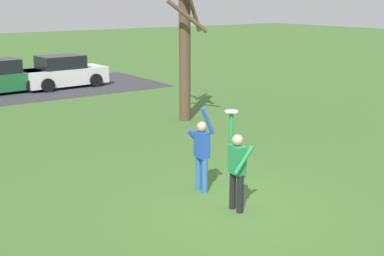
% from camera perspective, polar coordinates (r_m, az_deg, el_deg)
% --- Properties ---
extents(ground_plane, '(120.00, 120.00, 0.00)m').
position_cam_1_polar(ground_plane, '(11.14, 4.91, -8.75)').
color(ground_plane, '#426B2D').
extents(person_catcher, '(0.49, 0.55, 2.08)m').
position_cam_1_polar(person_catcher, '(10.64, 5.01, -4.22)').
color(person_catcher, black).
rests_on(person_catcher, ground_plane).
extents(person_defender, '(0.49, 0.56, 2.04)m').
position_cam_1_polar(person_defender, '(11.66, 1.10, -2.51)').
color(person_defender, '#3366B7').
rests_on(person_defender, ground_plane).
extents(frisbee_disc, '(0.27, 0.27, 0.02)m').
position_cam_1_polar(frisbee_disc, '(10.52, 4.40, 1.85)').
color(frisbee_disc, white).
rests_on(frisbee_disc, person_catcher).
extents(parked_car_white, '(4.19, 2.21, 1.59)m').
position_cam_1_polar(parked_car_white, '(26.55, -14.11, 5.99)').
color(parked_car_white, white).
rests_on(parked_car_white, ground_plane).
extents(bare_tree_tall, '(1.50, 1.44, 5.55)m').
position_cam_1_polar(bare_tree_tall, '(18.32, -0.83, 9.39)').
color(bare_tree_tall, brown).
rests_on(bare_tree_tall, ground_plane).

